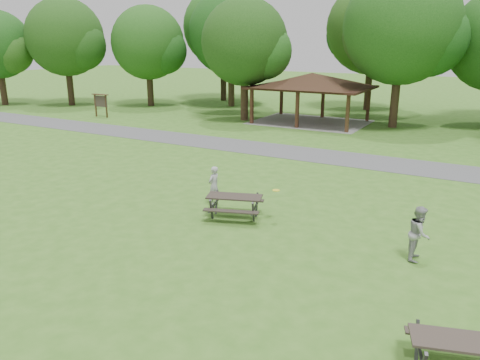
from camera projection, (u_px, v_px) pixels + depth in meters
name	position (u px, v px, depth m)	size (l,w,h in m)	color
ground	(147.00, 249.00, 14.28)	(160.00, 160.00, 0.00)	#3C7020
asphalt_path	(312.00, 155.00, 25.97)	(120.00, 3.20, 0.02)	#4F5052
pavilion	(312.00, 82.00, 35.31)	(8.60, 7.01, 3.76)	#3C2016
notice_board	(101.00, 101.00, 38.31)	(1.60, 0.30, 1.88)	#3C2515
tree_row_a	(66.00, 40.00, 44.00)	(7.56, 7.20, 9.97)	black
tree_row_b	(149.00, 45.00, 43.78)	(7.14, 6.80, 9.28)	black
tree_row_c	(232.00, 35.00, 43.16)	(8.19, 7.80, 10.67)	#2F2215
tree_row_d	(246.00, 45.00, 35.61)	(6.93, 6.60, 9.27)	#322116
tree_row_e	(403.00, 30.00, 32.24)	(8.40, 8.00, 11.02)	#312115
tree_deep_a	(224.00, 30.00, 47.32)	(8.40, 8.00, 11.38)	black
tree_deep_b	(374.00, 31.00, 40.77)	(8.40, 8.00, 11.13)	black
picnic_table_middle	(234.00, 201.00, 16.63)	(2.34, 2.10, 0.84)	#2C2520
picnic_table_far	(461.00, 348.00, 8.73)	(2.21, 1.96, 0.81)	#312923
frisbee_in_flight	(276.00, 190.00, 16.15)	(0.28, 0.28, 0.02)	yellow
frisbee_thrower	(214.00, 186.00, 17.91)	(0.56, 0.37, 1.53)	#A9AAAC
frisbee_catcher	(419.00, 233.00, 13.40)	(0.78, 0.61, 1.61)	#9D9DA0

